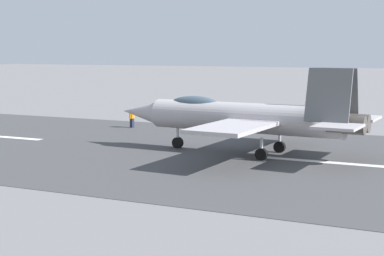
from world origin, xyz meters
name	(u,v)px	position (x,y,z in m)	size (l,w,h in m)	color
ground_plane	(335,163)	(0.00, 0.00, 0.00)	(400.00, 400.00, 0.00)	slate
runway_strip	(335,163)	(-0.02, 0.00, 0.01)	(240.00, 26.00, 0.02)	#414143
fighter_jet	(244,117)	(6.02, -0.69, 2.43)	(17.48, 14.59, 5.63)	#AFA9AD
crew_person	(132,118)	(19.36, -9.10, 0.86)	(0.32, 0.70, 1.72)	#1E2338
marker_cone_mid	(243,124)	(10.76, -13.43, 0.28)	(0.44, 0.44, 0.55)	orange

